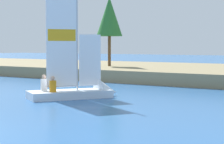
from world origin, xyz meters
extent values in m
cube|color=#897A56|center=(0.00, 25.00, 0.43)|extent=(80.00, 14.69, 0.86)
cylinder|color=brown|center=(-8.59, 22.58, 2.11)|extent=(0.25, 0.25, 2.49)
cone|color=#286B2D|center=(-8.59, 22.58, 4.98)|extent=(2.15, 2.15, 3.25)
cube|color=silver|center=(-1.94, 9.59, 0.19)|extent=(3.45, 4.24, 0.38)
cone|color=silver|center=(-0.89, 11.29, 0.19)|extent=(1.75, 1.60, 1.44)
cylinder|color=#B7B7BC|center=(-1.73, 9.93, 3.17)|extent=(0.08, 0.08, 5.59)
cube|color=white|center=(-2.14, 9.27, 2.97)|extent=(0.84, 1.34, 4.70)
cube|color=orange|center=(-2.14, 9.27, 3.08)|extent=(0.76, 1.21, 0.56)
cube|color=white|center=(-1.38, 10.50, 1.85)|extent=(0.63, 0.99, 2.54)
cylinder|color=#B7B7BC|center=(-2.14, 9.27, 0.60)|extent=(0.87, 1.35, 0.06)
cube|color=orange|center=(-2.14, 8.60, 0.65)|extent=(0.32, 0.34, 0.54)
sphere|color=tan|center=(-2.14, 8.60, 1.03)|extent=(0.20, 0.20, 0.20)
cube|color=silver|center=(-2.86, 8.76, 0.67)|extent=(0.32, 0.34, 0.58)
sphere|color=tan|center=(-2.86, 8.76, 1.07)|extent=(0.20, 0.20, 0.20)
camera|label=1|loc=(11.35, -6.13, 2.58)|focal=67.49mm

